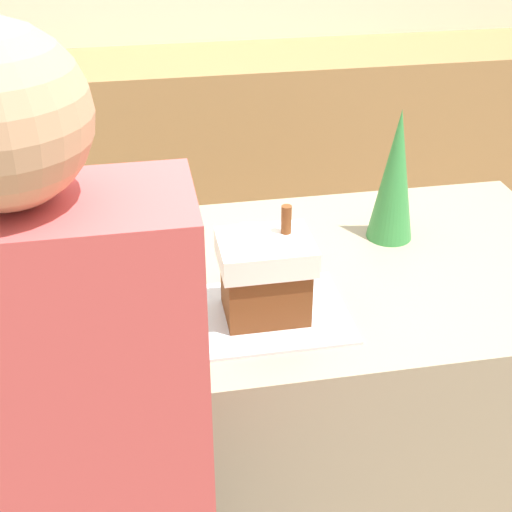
{
  "coord_description": "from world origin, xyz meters",
  "views": [
    {
      "loc": [
        -0.3,
        -1.56,
        1.92
      ],
      "look_at": [
        -0.01,
        0.0,
        0.97
      ],
      "focal_mm": 50.0,
      "sensor_mm": 36.0,
      "label": 1
    }
  ],
  "objects_px": {
    "baking_tray": "(265,314)",
    "gingerbread_house": "(266,276)",
    "decorative_tree": "(395,176)",
    "candy_bowl_center_rear": "(28,228)",
    "candy_bowl_near_tray_left": "(144,250)",
    "candy_bowl_far_right": "(251,240)",
    "candy_bowl_beside_tree": "(164,223)"
  },
  "relations": [
    {
      "from": "gingerbread_house",
      "to": "candy_bowl_center_rear",
      "type": "height_order",
      "value": "gingerbread_house"
    },
    {
      "from": "candy_bowl_beside_tree",
      "to": "candy_bowl_near_tray_left",
      "type": "bearing_deg",
      "value": -111.7
    },
    {
      "from": "candy_bowl_near_tray_left",
      "to": "candy_bowl_far_right",
      "type": "relative_size",
      "value": 0.84
    },
    {
      "from": "candy_bowl_near_tray_left",
      "to": "candy_bowl_far_right",
      "type": "height_order",
      "value": "candy_bowl_far_right"
    },
    {
      "from": "decorative_tree",
      "to": "candy_bowl_near_tray_left",
      "type": "distance_m",
      "value": 0.72
    },
    {
      "from": "decorative_tree",
      "to": "candy_bowl_beside_tree",
      "type": "bearing_deg",
      "value": 165.65
    },
    {
      "from": "candy_bowl_center_rear",
      "to": "candy_bowl_near_tray_left",
      "type": "relative_size",
      "value": 0.86
    },
    {
      "from": "candy_bowl_center_rear",
      "to": "candy_bowl_beside_tree",
      "type": "bearing_deg",
      "value": -3.38
    },
    {
      "from": "baking_tray",
      "to": "candy_bowl_beside_tree",
      "type": "xyz_separation_m",
      "value": [
        -0.21,
        0.48,
        0.02
      ]
    },
    {
      "from": "candy_bowl_beside_tree",
      "to": "baking_tray",
      "type": "bearing_deg",
      "value": -66.5
    },
    {
      "from": "candy_bowl_center_rear",
      "to": "candy_bowl_far_right",
      "type": "height_order",
      "value": "candy_bowl_center_rear"
    },
    {
      "from": "decorative_tree",
      "to": "candy_bowl_near_tray_left",
      "type": "xyz_separation_m",
      "value": [
        -0.7,
        -0.0,
        -0.16
      ]
    },
    {
      "from": "gingerbread_house",
      "to": "baking_tray",
      "type": "bearing_deg",
      "value": -153.45
    },
    {
      "from": "gingerbread_house",
      "to": "candy_bowl_near_tray_left",
      "type": "bearing_deg",
      "value": 130.81
    },
    {
      "from": "baking_tray",
      "to": "candy_bowl_near_tray_left",
      "type": "height_order",
      "value": "candy_bowl_near_tray_left"
    },
    {
      "from": "gingerbread_house",
      "to": "candy_bowl_center_rear",
      "type": "xyz_separation_m",
      "value": [
        -0.6,
        0.51,
        -0.09
      ]
    },
    {
      "from": "decorative_tree",
      "to": "candy_bowl_center_rear",
      "type": "distance_m",
      "value": 1.05
    },
    {
      "from": "gingerbread_house",
      "to": "decorative_tree",
      "type": "height_order",
      "value": "decorative_tree"
    },
    {
      "from": "baking_tray",
      "to": "candy_bowl_far_right",
      "type": "distance_m",
      "value": 0.32
    },
    {
      "from": "decorative_tree",
      "to": "candy_bowl_far_right",
      "type": "distance_m",
      "value": 0.43
    },
    {
      "from": "candy_bowl_near_tray_left",
      "to": "decorative_tree",
      "type": "bearing_deg",
      "value": 0.08
    },
    {
      "from": "baking_tray",
      "to": "gingerbread_house",
      "type": "height_order",
      "value": "gingerbread_house"
    },
    {
      "from": "decorative_tree",
      "to": "candy_bowl_center_rear",
      "type": "bearing_deg",
      "value": 169.71
    },
    {
      "from": "gingerbread_house",
      "to": "candy_bowl_beside_tree",
      "type": "relative_size",
      "value": 3.0
    },
    {
      "from": "baking_tray",
      "to": "candy_bowl_far_right",
      "type": "relative_size",
      "value": 3.16
    },
    {
      "from": "baking_tray",
      "to": "candy_bowl_far_right",
      "type": "height_order",
      "value": "candy_bowl_far_right"
    },
    {
      "from": "gingerbread_house",
      "to": "candy_bowl_beside_tree",
      "type": "distance_m",
      "value": 0.54
    },
    {
      "from": "gingerbread_house",
      "to": "decorative_tree",
      "type": "distance_m",
      "value": 0.54
    },
    {
      "from": "candy_bowl_beside_tree",
      "to": "candy_bowl_far_right",
      "type": "relative_size",
      "value": 0.72
    },
    {
      "from": "decorative_tree",
      "to": "candy_bowl_center_rear",
      "type": "height_order",
      "value": "decorative_tree"
    },
    {
      "from": "gingerbread_house",
      "to": "candy_bowl_center_rear",
      "type": "distance_m",
      "value": 0.79
    },
    {
      "from": "decorative_tree",
      "to": "candy_bowl_beside_tree",
      "type": "relative_size",
      "value": 4.23
    }
  ]
}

